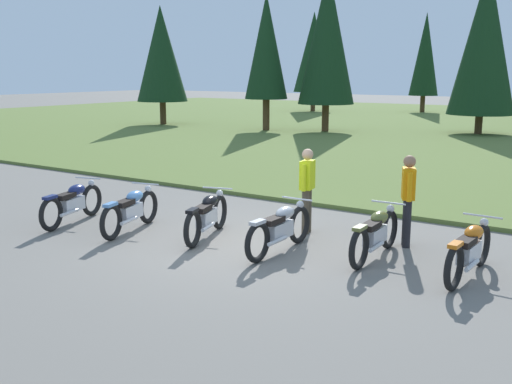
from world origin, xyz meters
name	(u,v)px	position (x,y,z in m)	size (l,w,h in m)	color
ground_plane	(238,245)	(0.00, 0.00, 0.00)	(140.00, 140.00, 0.00)	slate
motorcycle_navy	(73,203)	(-3.85, -0.57, 0.44)	(0.78, 2.05, 0.88)	black
motorcycle_sky_blue	(131,210)	(-2.35, -0.36, 0.44)	(0.77, 2.06, 0.88)	black
motorcycle_black	(207,215)	(-0.79, 0.11, 0.44)	(0.84, 2.03, 0.88)	black
motorcycle_silver	(280,228)	(0.86, 0.08, 0.44)	(0.62, 2.10, 0.88)	black
motorcycle_olive	(376,233)	(2.39, 0.69, 0.44)	(0.62, 2.10, 0.88)	black
motorcycle_orange	(470,250)	(3.97, 0.59, 0.44)	(0.62, 2.10, 0.88)	black
rider_near_row_end	(408,195)	(2.56, 1.69, 0.95)	(0.35, 0.51, 1.67)	black
rider_checking_bike	(307,186)	(0.60, 1.49, 0.95)	(0.29, 0.54, 1.67)	#4C4233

